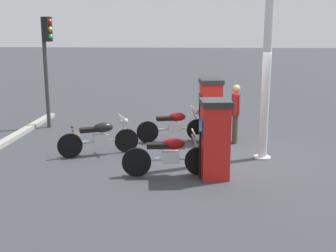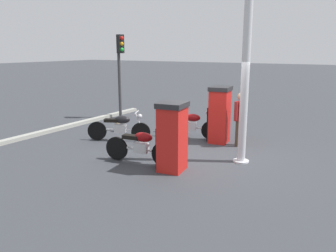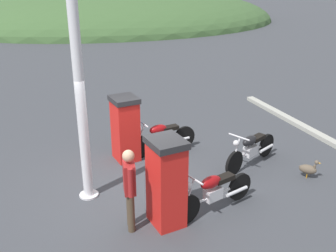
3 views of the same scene
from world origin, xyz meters
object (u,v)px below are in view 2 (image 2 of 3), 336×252
object	(u,v)px
motorcycle_extra	(120,127)
fuel_pump_far	(172,136)
fuel_pump_near	(220,114)
canopy_support_pole	(245,77)
wandering_duck	(118,124)
roadside_traffic_light	(120,61)
motorcycle_far_pump	(140,146)
attendant_person	(240,116)
motorcycle_near_pump	(190,124)

from	to	relation	value
motorcycle_extra	fuel_pump_far	bearing A→B (deg)	152.13
fuel_pump_near	canopy_support_pole	bearing A→B (deg)	129.69
wandering_duck	roadside_traffic_light	bearing A→B (deg)	-55.11
fuel_pump_far	roadside_traffic_light	distance (m)	6.65
motorcycle_extra	wandering_duck	bearing A→B (deg)	-47.99
fuel_pump_near	wandering_duck	distance (m)	3.69
wandering_duck	roadside_traffic_light	size ratio (longest dim) A/B	0.14
motorcycle_far_pump	roadside_traffic_light	bearing A→B (deg)	-46.94
fuel_pump_near	fuel_pump_far	xyz separation A→B (m)	(0.00, 2.86, -0.04)
attendant_person	canopy_support_pole	bearing A→B (deg)	111.38
fuel_pump_near	attendant_person	distance (m)	0.67
motorcycle_near_pump	motorcycle_extra	bearing A→B (deg)	39.44
wandering_duck	canopy_support_pole	xyz separation A→B (m)	(-4.81, 1.02, 1.90)
motorcycle_far_pump	motorcycle_extra	distance (m)	2.26
attendant_person	roadside_traffic_light	distance (m)	5.92
roadside_traffic_light	canopy_support_pole	size ratio (longest dim) A/B	0.76
fuel_pump_near	fuel_pump_far	world-z (taller)	fuel_pump_near
motorcycle_near_pump	attendant_person	world-z (taller)	attendant_person
fuel_pump_near	motorcycle_far_pump	distance (m)	3.01
fuel_pump_far	motorcycle_extra	size ratio (longest dim) A/B	0.89
motorcycle_far_pump	attendant_person	world-z (taller)	attendant_person
fuel_pump_far	roadside_traffic_light	world-z (taller)	roadside_traffic_light
motorcycle_far_pump	motorcycle_near_pump	bearing A→B (deg)	-88.83
motorcycle_near_pump	wandering_duck	world-z (taller)	motorcycle_near_pump
motorcycle_extra	attendant_person	distance (m)	3.66
motorcycle_extra	canopy_support_pole	distance (m)	4.25
motorcycle_near_pump	motorcycle_far_pump	distance (m)	2.82
motorcycle_extra	roadside_traffic_light	bearing A→B (deg)	-52.43
motorcycle_extra	roadside_traffic_light	xyz separation A→B (m)	(2.18, -2.84, 1.86)
motorcycle_near_pump	motorcycle_extra	size ratio (longest dim) A/B	1.05
fuel_pump_near	motorcycle_near_pump	xyz separation A→B (m)	(0.98, 0.02, -0.42)
fuel_pump_near	motorcycle_near_pump	size ratio (longest dim) A/B	0.89
roadside_traffic_light	motorcycle_far_pump	bearing A→B (deg)	133.06
motorcycle_extra	roadside_traffic_light	size ratio (longest dim) A/B	0.55
motorcycle_extra	motorcycle_far_pump	bearing A→B (deg)	141.76
roadside_traffic_light	canopy_support_pole	bearing A→B (deg)	154.90
fuel_pump_far	motorcycle_extra	distance (m)	3.08
fuel_pump_near	motorcycle_far_pump	size ratio (longest dim) A/B	0.90
roadside_traffic_light	wandering_duck	bearing A→B (deg)	124.89
fuel_pump_near	attendant_person	bearing A→B (deg)	173.42
fuel_pump_far	wandering_duck	size ratio (longest dim) A/B	3.39
attendant_person	canopy_support_pole	world-z (taller)	canopy_support_pole
motorcycle_near_pump	roadside_traffic_light	xyz separation A→B (m)	(3.90, -1.42, 1.86)
motorcycle_far_pump	motorcycle_extra	world-z (taller)	motorcycle_far_pump
motorcycle_extra	roadside_traffic_light	distance (m)	4.03
fuel_pump_near	canopy_support_pole	distance (m)	2.27
fuel_pump_far	canopy_support_pole	xyz separation A→B (m)	(-1.20, -1.41, 1.31)
attendant_person	roadside_traffic_light	world-z (taller)	roadside_traffic_light
motorcycle_extra	canopy_support_pole	xyz separation A→B (m)	(-3.91, 0.02, 1.68)
wandering_duck	canopy_support_pole	bearing A→B (deg)	168.06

